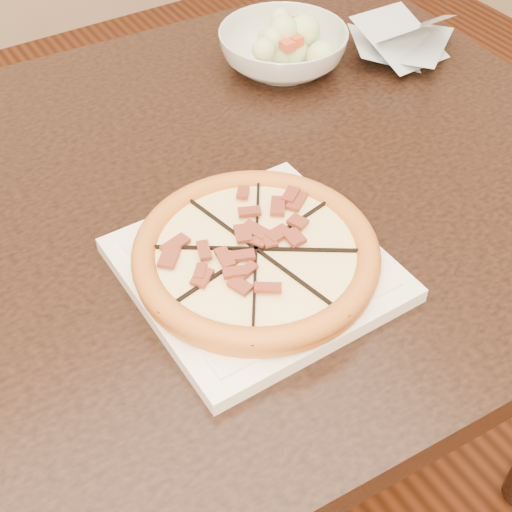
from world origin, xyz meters
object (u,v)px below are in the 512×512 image
object	(u,v)px
plate	(256,268)
pizza	(256,253)
dining_table	(138,278)
salad_bowl	(283,49)

from	to	relation	value
plate	pizza	size ratio (longest dim) A/B	0.99
dining_table	salad_bowl	distance (m)	0.43
dining_table	plate	xyz separation A→B (m)	(0.08, -0.17, 0.12)
dining_table	salad_bowl	world-z (taller)	salad_bowl
dining_table	plate	distance (m)	0.22
pizza	salad_bowl	size ratio (longest dim) A/B	1.37
dining_table	pizza	distance (m)	0.23
plate	salad_bowl	xyz separation A→B (m)	(0.28, 0.36, 0.02)
pizza	salad_bowl	distance (m)	0.45
plate	pizza	bearing A→B (deg)	171.11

